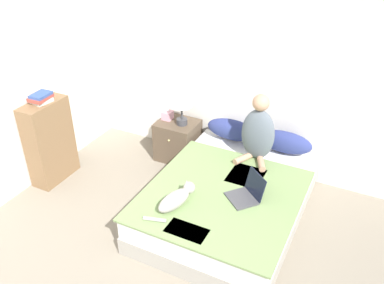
# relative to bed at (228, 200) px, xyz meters

# --- Properties ---
(wall_back) EXTENTS (5.14, 0.05, 2.55)m
(wall_back) POSITION_rel_bed_xyz_m (-0.22, 1.06, 1.07)
(wall_back) COLOR silver
(wall_back) RESTS_ON ground_plane
(wall_side) EXTENTS (0.05, 4.02, 2.55)m
(wall_side) POSITION_rel_bed_xyz_m (-2.32, -0.48, 1.07)
(wall_side) COLOR silver
(wall_side) RESTS_ON ground_plane
(bed) EXTENTS (1.48, 1.98, 0.42)m
(bed) POSITION_rel_bed_xyz_m (0.00, 0.00, 0.00)
(bed) COLOR #9E998E
(bed) RESTS_ON ground_plane
(pillow_near) EXTENTS (0.62, 0.22, 0.25)m
(pillow_near) POSITION_rel_bed_xyz_m (-0.32, 0.85, 0.34)
(pillow_near) COLOR navy
(pillow_near) RESTS_ON bed
(pillow_far) EXTENTS (0.62, 0.22, 0.25)m
(pillow_far) POSITION_rel_bed_xyz_m (0.32, 0.85, 0.34)
(pillow_far) COLOR navy
(pillow_far) RESTS_ON bed
(person_sitting) EXTENTS (0.38, 0.36, 0.77)m
(person_sitting) POSITION_rel_bed_xyz_m (0.08, 0.59, 0.54)
(person_sitting) COLOR slate
(person_sitting) RESTS_ON bed
(cat_tabby) EXTENTS (0.29, 0.56, 0.17)m
(cat_tabby) POSITION_rel_bed_xyz_m (-0.32, -0.54, 0.29)
(cat_tabby) COLOR #A8A399
(cat_tabby) RESTS_ON bed
(laptop_open) EXTENTS (0.41, 0.41, 0.25)m
(laptop_open) POSITION_rel_bed_xyz_m (0.23, -0.14, 0.27)
(laptop_open) COLOR #424247
(laptop_open) RESTS_ON bed
(nightstand) EXTENTS (0.50, 0.45, 0.52)m
(nightstand) POSITION_rel_bed_xyz_m (-1.02, 0.77, 0.05)
(nightstand) COLOR brown
(nightstand) RESTS_ON ground_plane
(table_lamp) EXTENTS (0.25, 0.25, 0.45)m
(table_lamp) POSITION_rel_bed_xyz_m (-0.95, 0.76, 0.63)
(table_lamp) COLOR #38383D
(table_lamp) RESTS_ON nightstand
(tissue_box) EXTENTS (0.12, 0.12, 0.14)m
(tissue_box) POSITION_rel_bed_xyz_m (-1.17, 0.80, 0.37)
(tissue_box) COLOR #E09EB2
(tissue_box) RESTS_ON nightstand
(bookshelf) EXTENTS (0.26, 0.56, 0.99)m
(bookshelf) POSITION_rel_bed_xyz_m (-2.13, -0.28, 0.29)
(bookshelf) COLOR brown
(bookshelf) RESTS_ON ground_plane
(book_stack_top) EXTENTS (0.21, 0.25, 0.11)m
(book_stack_top) POSITION_rel_bed_xyz_m (-2.14, -0.27, 0.84)
(book_stack_top) COLOR beige
(book_stack_top) RESTS_ON bookshelf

